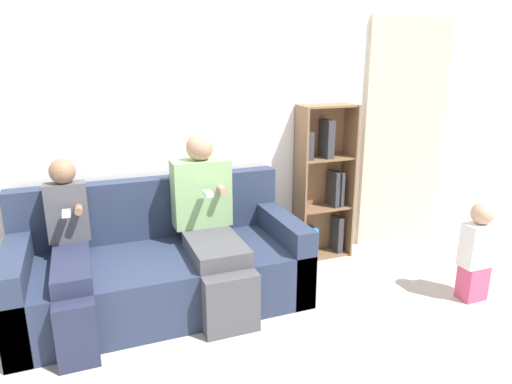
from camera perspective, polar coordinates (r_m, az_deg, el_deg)
ground_plane at (r=3.11m, az=-4.90°, el=-17.39°), size 14.00×14.00×0.00m
back_wall at (r=3.61m, az=-10.08°, el=8.97°), size 10.00×0.06×2.55m
curtain_panel at (r=4.53m, az=17.99°, el=6.87°), size 0.88×0.04×2.08m
couch at (r=3.40m, az=-11.65°, el=-9.32°), size 1.99×0.89×0.86m
adult_seated at (r=3.26m, az=-5.76°, el=-3.75°), size 0.43×0.85×1.21m
child_seated at (r=3.15m, az=-22.20°, el=-7.11°), size 0.27×0.87×1.09m
toddler_standing at (r=3.70m, az=25.89°, el=-6.66°), size 0.23×0.16×0.75m
bookshelf at (r=4.04m, az=8.47°, el=1.15°), size 0.49×0.24×1.35m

